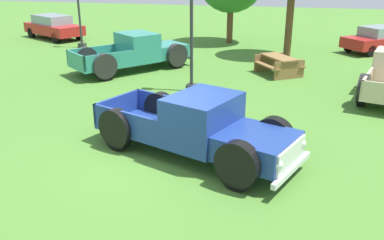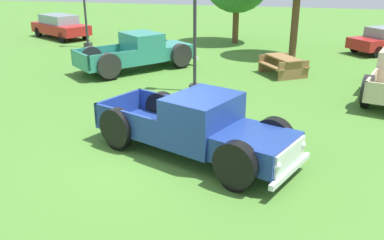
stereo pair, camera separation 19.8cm
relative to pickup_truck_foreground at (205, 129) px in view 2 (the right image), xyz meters
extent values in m
plane|color=#477A2D|center=(-1.09, -0.29, -0.75)|extent=(80.00, 80.00, 0.00)
cube|color=navy|center=(1.27, -0.50, -0.08)|extent=(2.00, 2.01, 0.56)
cube|color=silver|center=(2.00, -0.79, -0.08)|extent=(0.57, 1.32, 0.47)
sphere|color=silver|center=(2.21, -0.21, -0.05)|extent=(0.20, 0.20, 0.20)
sphere|color=silver|center=(1.75, -1.36, -0.05)|extent=(0.20, 0.20, 0.20)
cube|color=navy|center=(-0.06, 0.02, 0.23)|extent=(1.86, 2.08, 1.18)
cube|color=#8C9EA8|center=(0.52, -0.21, 0.49)|extent=(0.58, 1.39, 0.52)
cube|color=navy|center=(-1.67, 0.66, -0.31)|extent=(2.62, 2.38, 0.10)
cube|color=navy|center=(-1.37, 1.42, 0.03)|extent=(2.03, 0.87, 0.56)
cube|color=navy|center=(-1.97, -0.09, 0.03)|extent=(2.03, 0.87, 0.56)
cube|color=navy|center=(-2.63, 1.04, 0.03)|extent=(0.70, 1.62, 0.56)
cylinder|color=black|center=(1.59, 0.29, -0.36)|extent=(0.80, 0.49, 0.78)
cylinder|color=#B7B7BC|center=(1.59, 0.30, -0.36)|extent=(0.38, 0.34, 0.31)
cylinder|color=black|center=(1.59, 0.29, -0.16)|extent=(1.02, 0.63, 0.98)
cylinder|color=black|center=(0.95, -1.30, -0.36)|extent=(0.80, 0.49, 0.78)
cylinder|color=#B7B7BC|center=(0.95, -1.31, -0.36)|extent=(0.38, 0.34, 0.31)
cylinder|color=black|center=(0.95, -1.30, -0.16)|extent=(1.02, 0.63, 0.98)
cylinder|color=black|center=(-1.60, 1.56, -0.36)|extent=(0.80, 0.49, 0.78)
cylinder|color=#B7B7BC|center=(-1.59, 1.56, -0.36)|extent=(0.38, 0.34, 0.31)
cylinder|color=black|center=(-1.60, 1.56, -0.16)|extent=(1.02, 0.63, 0.98)
cylinder|color=black|center=(-2.23, -0.04, -0.36)|extent=(0.80, 0.49, 0.78)
cylinder|color=#B7B7BC|center=(-2.23, -0.05, -0.36)|extent=(0.38, 0.34, 0.31)
cylinder|color=black|center=(-2.23, -0.04, -0.16)|extent=(1.02, 0.63, 0.98)
cube|color=silver|center=(2.04, -0.81, -0.40)|extent=(0.78, 1.77, 0.12)
cube|color=#2D8475|center=(-3.82, 9.29, -0.05)|extent=(2.24, 2.24, 0.58)
cube|color=silver|center=(-3.31, 9.93, -0.05)|extent=(1.16, 0.96, 0.49)
sphere|color=silver|center=(-3.82, 10.31, -0.03)|extent=(0.21, 0.21, 0.21)
sphere|color=silver|center=(-2.82, 9.51, -0.03)|extent=(0.21, 0.21, 0.21)
cube|color=#2D8475|center=(-4.75, 8.14, 0.26)|extent=(2.24, 2.18, 1.21)
cube|color=#8C9EA8|center=(-4.34, 8.64, 0.53)|extent=(1.21, 0.99, 0.53)
cube|color=#2D8475|center=(-5.88, 6.75, -0.29)|extent=(2.77, 2.83, 0.11)
cube|color=#2D8475|center=(-6.53, 7.27, 0.05)|extent=(1.46, 1.78, 0.58)
cube|color=#2D8475|center=(-5.22, 6.22, 0.05)|extent=(1.46, 1.78, 0.58)
cube|color=#2D8475|center=(-6.55, 5.92, 0.05)|extent=(1.43, 1.17, 0.58)
cylinder|color=black|center=(-4.51, 9.85, -0.34)|extent=(0.68, 0.77, 0.80)
cylinder|color=#B7B7BC|center=(-4.52, 9.86, -0.34)|extent=(0.40, 0.41, 0.32)
cylinder|color=black|center=(-4.51, 9.85, -0.14)|extent=(0.87, 0.97, 1.01)
cylinder|color=black|center=(-3.13, 8.74, -0.34)|extent=(0.68, 0.77, 0.80)
cylinder|color=#B7B7BC|center=(-3.12, 8.73, -0.34)|extent=(0.40, 0.41, 0.32)
cylinder|color=black|center=(-3.13, 8.74, -0.14)|extent=(0.87, 0.97, 1.01)
cylinder|color=black|center=(-6.73, 7.10, -0.34)|extent=(0.68, 0.77, 0.80)
cylinder|color=#B7B7BC|center=(-6.74, 7.10, -0.34)|extent=(0.40, 0.41, 0.32)
cylinder|color=black|center=(-6.73, 7.10, -0.14)|extent=(0.87, 0.97, 1.01)
cylinder|color=black|center=(-5.35, 5.98, -0.34)|extent=(0.68, 0.77, 0.80)
cylinder|color=#B7B7BC|center=(-5.34, 5.98, -0.34)|extent=(0.40, 0.41, 0.32)
cylinder|color=black|center=(-5.35, 5.98, -0.14)|extent=(0.87, 0.97, 1.01)
cube|color=silver|center=(-3.28, 9.96, -0.38)|extent=(1.57, 1.29, 0.13)
cube|color=#C6B793|center=(4.34, 5.30, 0.03)|extent=(0.69, 2.10, 0.57)
cylinder|color=black|center=(5.20, 8.38, -0.35)|extent=(0.44, 0.82, 0.78)
cylinder|color=#B7B7BC|center=(5.19, 8.38, -0.35)|extent=(0.33, 0.37, 0.31)
cylinder|color=black|center=(5.20, 8.38, -0.16)|extent=(0.56, 1.03, 0.99)
cylinder|color=black|center=(4.23, 5.06, -0.35)|extent=(0.44, 0.82, 0.78)
cylinder|color=#B7B7BC|center=(4.22, 5.07, -0.35)|extent=(0.33, 0.37, 0.31)
cylinder|color=black|center=(4.23, 5.06, -0.16)|extent=(0.56, 1.03, 0.99)
cylinder|color=black|center=(5.76, 13.43, -0.45)|extent=(0.58, 0.51, 0.59)
cylinder|color=black|center=(4.84, 14.58, -0.45)|extent=(0.58, 0.51, 0.59)
cube|color=#B21E1E|center=(-12.84, 14.68, -0.13)|extent=(4.67, 3.64, 0.59)
cube|color=#7F939E|center=(-12.97, 14.75, 0.43)|extent=(2.85, 2.47, 0.54)
cylinder|color=black|center=(-11.16, 14.67, -0.43)|extent=(0.65, 0.48, 0.63)
cylinder|color=black|center=(-11.91, 13.28, -0.43)|extent=(0.65, 0.48, 0.63)
cylinder|color=black|center=(-13.76, 16.08, -0.43)|extent=(0.65, 0.48, 0.63)
cylinder|color=black|center=(-14.51, 14.69, -0.43)|extent=(0.65, 0.48, 0.63)
cube|color=#2D2D33|center=(-9.70, 12.32, -0.62)|extent=(0.36, 0.36, 0.25)
cylinder|color=#2D2D33|center=(-9.70, 12.32, 1.19)|extent=(0.12, 0.12, 3.38)
cube|color=#2D2D33|center=(-1.64, 5.44, -0.62)|extent=(0.36, 0.36, 0.25)
cylinder|color=#2D2D33|center=(-1.64, 5.44, 1.35)|extent=(0.12, 0.12, 3.70)
cube|color=olive|center=(1.36, 8.67, 0.00)|extent=(1.69, 1.93, 0.06)
cube|color=olive|center=(1.85, 9.02, -0.30)|extent=(1.27, 1.63, 0.05)
cube|color=olive|center=(0.87, 8.33, -0.30)|extent=(1.27, 1.63, 0.05)
cube|color=olive|center=(1.83, 8.02, -0.37)|extent=(1.19, 0.87, 0.75)
cube|color=olive|center=(0.90, 9.33, -0.37)|extent=(1.19, 0.87, 0.75)
cylinder|color=brown|center=(-1.82, 15.79, 0.38)|extent=(0.36, 0.36, 2.25)
cylinder|color=brown|center=(1.63, 12.56, 0.87)|extent=(0.36, 0.36, 3.24)
camera|label=1|loc=(1.81, -8.77, 3.61)|focal=38.36mm
camera|label=2|loc=(2.00, -8.72, 3.61)|focal=38.36mm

